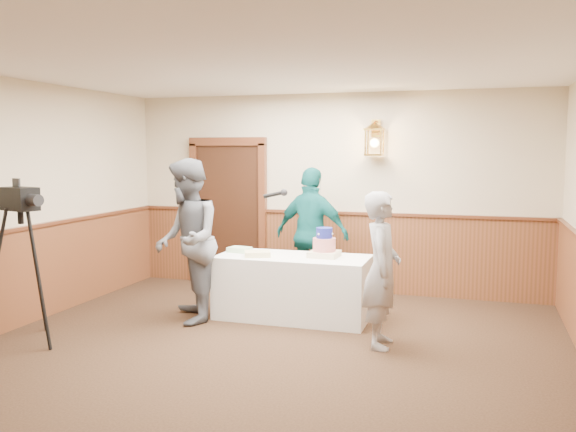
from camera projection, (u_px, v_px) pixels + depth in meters
name	position (u px, v px, depth m)	size (l,w,h in m)	color
ground	(244.00, 374.00, 5.48)	(7.00, 7.00, 0.00)	black
room_shell	(255.00, 201.00, 5.76)	(6.02, 7.02, 2.81)	beige
display_table	(293.00, 287.00, 7.28)	(1.80, 0.80, 0.75)	white
tiered_cake	(324.00, 245.00, 7.17)	(0.35, 0.35, 0.35)	beige
sheet_cake_yellow	(257.00, 254.00, 7.21)	(0.30, 0.23, 0.06)	#E1CF86
sheet_cake_green	(239.00, 250.00, 7.53)	(0.26, 0.20, 0.06)	#A0D194
interviewer	(187.00, 241.00, 7.07)	(1.63, 1.16, 1.91)	#5A5D64
baker	(382.00, 270.00, 6.18)	(0.58, 0.38, 1.59)	gray
assistant_p	(312.00, 234.00, 8.07)	(1.04, 0.43, 1.78)	#105B5B
tv_camera_rig	(23.00, 274.00, 6.30)	(0.64, 0.60, 1.63)	black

